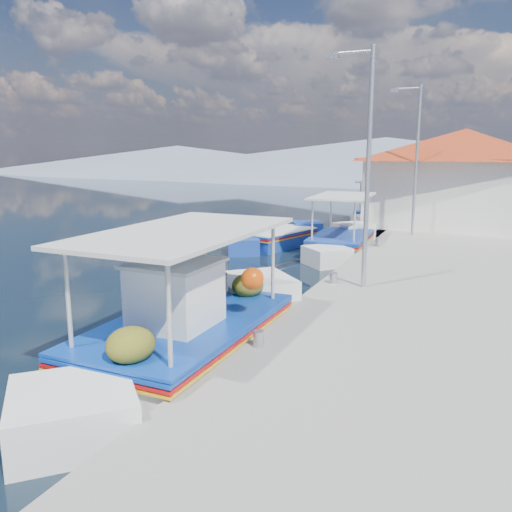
% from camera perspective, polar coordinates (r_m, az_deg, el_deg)
% --- Properties ---
extents(ground, '(160.00, 160.00, 0.00)m').
position_cam_1_polar(ground, '(14.25, -8.93, -5.17)').
color(ground, black).
rests_on(ground, ground).
extents(quay, '(5.00, 44.00, 0.50)m').
position_cam_1_polar(quay, '(17.91, 18.31, -1.32)').
color(quay, gray).
rests_on(quay, ground).
extents(bollards, '(0.20, 17.20, 0.30)m').
position_cam_1_polar(bollards, '(17.41, 11.26, 0.04)').
color(bollards, '#A5A8AD').
rests_on(bollards, quay).
extents(main_caique, '(2.61, 8.71, 2.87)m').
position_cam_1_polar(main_caique, '(10.53, -7.24, -8.10)').
color(main_caique, white).
rests_on(main_caique, ground).
extents(caique_green_canopy, '(2.23, 6.70, 2.51)m').
position_cam_1_polar(caique_green_canopy, '(21.07, 9.19, 1.37)').
color(caique_green_canopy, white).
rests_on(caique_green_canopy, ground).
extents(caique_blue_hull, '(2.86, 5.70, 1.06)m').
position_cam_1_polar(caique_blue_hull, '(22.14, 2.29, 1.77)').
color(caique_blue_hull, '#193D9B').
rests_on(caique_blue_hull, ground).
extents(caique_far, '(2.54, 7.28, 2.56)m').
position_cam_1_polar(caique_far, '(30.02, 13.60, 4.44)').
color(caique_far, white).
rests_on(caique_far, ground).
extents(harbor_building, '(10.49, 10.49, 4.40)m').
position_cam_1_polar(harbor_building, '(26.48, 21.37, 8.05)').
color(harbor_building, white).
rests_on(harbor_building, quay).
extents(lamp_post_near, '(1.21, 0.14, 6.00)m').
position_cam_1_polar(lamp_post_near, '(13.74, 11.64, 10.42)').
color(lamp_post_near, '#A5A8AD').
rests_on(lamp_post_near, quay).
extents(lamp_post_far, '(1.21, 0.14, 6.00)m').
position_cam_1_polar(lamp_post_far, '(22.61, 16.69, 10.59)').
color(lamp_post_far, '#A5A8AD').
rests_on(lamp_post_far, quay).
extents(mountain_ridge, '(171.40, 96.00, 5.50)m').
position_cam_1_polar(mountain_ridge, '(67.45, 23.46, 9.02)').
color(mountain_ridge, gray).
rests_on(mountain_ridge, ground).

